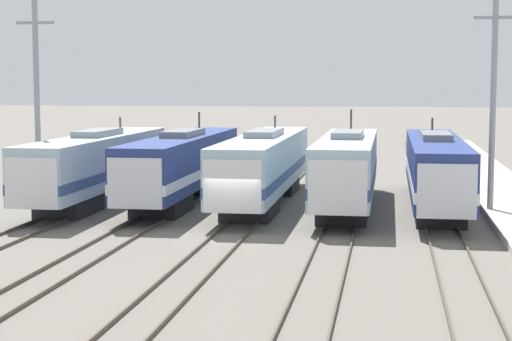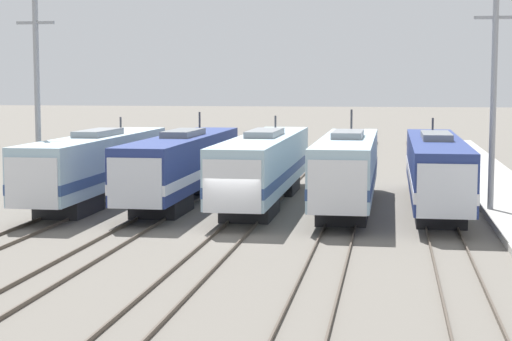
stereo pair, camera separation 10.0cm
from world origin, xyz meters
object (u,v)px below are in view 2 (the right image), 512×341
object	(u,v)px
locomotive_far_right	(436,170)
catenary_tower_right	(493,100)
locomotive_center_left	(182,165)
locomotive_center_right	(347,170)
locomotive_center	(264,166)
catenary_tower_left	(37,98)
locomotive_far_left	(96,166)

from	to	relation	value
locomotive_far_right	catenary_tower_right	distance (m)	4.87
locomotive_far_right	locomotive_center_left	bearing A→B (deg)	178.12
locomotive_center_right	locomotive_far_right	bearing A→B (deg)	9.74
locomotive_center	locomotive_far_right	bearing A→B (deg)	-2.70
locomotive_center_right	catenary_tower_left	world-z (taller)	catenary_tower_left
locomotive_far_left	locomotive_far_right	bearing A→B (deg)	1.69
locomotive_far_left	locomotive_center_left	size ratio (longest dim) A/B	0.98
locomotive_center_left	catenary_tower_left	xyz separation A→B (m)	(-7.58, -2.01, 3.77)
locomotive_center_left	catenary_tower_right	size ratio (longest dim) A/B	1.66
locomotive_center_left	locomotive_far_right	size ratio (longest dim) A/B	0.97
locomotive_far_right	catenary_tower_left	distance (m)	21.94
locomotive_center_left	catenary_tower_left	size ratio (longest dim) A/B	1.66
catenary_tower_left	catenary_tower_right	xyz separation A→B (m)	(24.23, 0.00, 0.00)
locomotive_center_right	catenary_tower_right	distance (m)	8.26
locomotive_center_left	catenary_tower_right	bearing A→B (deg)	-6.90
locomotive_center	catenary_tower_right	size ratio (longest dim) A/B	1.76
locomotive_center_left	locomotive_center_right	size ratio (longest dim) A/B	1.08
locomotive_far_left	locomotive_far_right	xyz separation A→B (m)	(18.64, 0.55, -0.01)
locomotive_center_right	locomotive_center_left	bearing A→B (deg)	172.31
locomotive_far_left	catenary_tower_left	xyz separation A→B (m)	(-2.92, -1.01, 3.75)
locomotive_center_right	locomotive_center	bearing A→B (deg)	165.11
catenary_tower_right	catenary_tower_left	bearing A→B (deg)	180.00
locomotive_center_left	catenary_tower_right	world-z (taller)	catenary_tower_right
catenary_tower_right	locomotive_center_right	bearing A→B (deg)	174.11
locomotive_center_left	locomotive_center_right	world-z (taller)	locomotive_center_right
locomotive_far_left	locomotive_center	world-z (taller)	locomotive_center
catenary_tower_left	locomotive_center_right	bearing A→B (deg)	2.56
locomotive_far_left	locomotive_center	size ratio (longest dim) A/B	0.92
locomotive_center_right	locomotive_far_right	world-z (taller)	locomotive_center_right
locomotive_far_right	catenary_tower_right	world-z (taller)	catenary_tower_right
locomotive_far_left	locomotive_far_right	size ratio (longest dim) A/B	0.95
locomotive_far_left	catenary_tower_left	size ratio (longest dim) A/B	1.62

